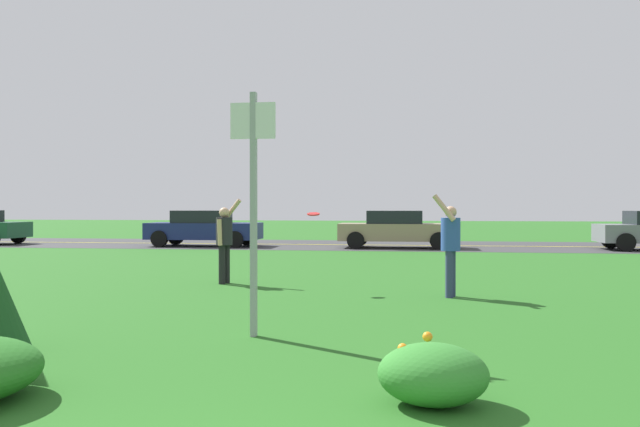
{
  "coord_description": "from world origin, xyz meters",
  "views": [
    {
      "loc": [
        0.76,
        -1.93,
        1.59
      ],
      "look_at": [
        -0.86,
        9.2,
        1.48
      ],
      "focal_mm": 35.99,
      "sensor_mm": 36.0,
      "label": 1
    }
  ],
  "objects_px": {
    "sign_post_near_path": "(253,190)",
    "person_catcher_blue_shirt": "(450,242)",
    "person_thrower_dark_shirt": "(224,238)",
    "frisbee_red": "(313,214)",
    "car_navy_center_left": "(204,228)",
    "car_tan_center_right": "(397,229)"
  },
  "relations": [
    {
      "from": "frisbee_red",
      "to": "car_navy_center_left",
      "type": "relative_size",
      "value": 0.05
    },
    {
      "from": "sign_post_near_path",
      "to": "person_catcher_blue_shirt",
      "type": "relative_size",
      "value": 1.65
    },
    {
      "from": "sign_post_near_path",
      "to": "person_catcher_blue_shirt",
      "type": "height_order",
      "value": "sign_post_near_path"
    },
    {
      "from": "person_thrower_dark_shirt",
      "to": "car_navy_center_left",
      "type": "xyz_separation_m",
      "value": [
        -4.55,
        12.22,
        -0.21
      ]
    },
    {
      "from": "person_thrower_dark_shirt",
      "to": "frisbee_red",
      "type": "bearing_deg",
      "value": -22.27
    },
    {
      "from": "frisbee_red",
      "to": "car_navy_center_left",
      "type": "distance_m",
      "value": 14.6
    },
    {
      "from": "person_thrower_dark_shirt",
      "to": "car_navy_center_left",
      "type": "distance_m",
      "value": 13.04
    },
    {
      "from": "person_thrower_dark_shirt",
      "to": "person_catcher_blue_shirt",
      "type": "relative_size",
      "value": 0.97
    },
    {
      "from": "person_thrower_dark_shirt",
      "to": "frisbee_red",
      "type": "height_order",
      "value": "person_thrower_dark_shirt"
    },
    {
      "from": "car_navy_center_left",
      "to": "person_thrower_dark_shirt",
      "type": "bearing_deg",
      "value": -69.58
    },
    {
      "from": "sign_post_near_path",
      "to": "car_tan_center_right",
      "type": "height_order",
      "value": "sign_post_near_path"
    },
    {
      "from": "sign_post_near_path",
      "to": "person_thrower_dark_shirt",
      "type": "height_order",
      "value": "sign_post_near_path"
    },
    {
      "from": "sign_post_near_path",
      "to": "car_navy_center_left",
      "type": "distance_m",
      "value": 18.6
    },
    {
      "from": "car_tan_center_right",
      "to": "sign_post_near_path",
      "type": "bearing_deg",
      "value": -94.34
    },
    {
      "from": "person_thrower_dark_shirt",
      "to": "person_catcher_blue_shirt",
      "type": "xyz_separation_m",
      "value": [
        4.53,
        -1.35,
        0.02
      ]
    },
    {
      "from": "sign_post_near_path",
      "to": "person_thrower_dark_shirt",
      "type": "bearing_deg",
      "value": 110.42
    },
    {
      "from": "car_navy_center_left",
      "to": "person_catcher_blue_shirt",
      "type": "bearing_deg",
      "value": -56.21
    },
    {
      "from": "person_catcher_blue_shirt",
      "to": "car_tan_center_right",
      "type": "distance_m",
      "value": 13.63
    },
    {
      "from": "car_tan_center_right",
      "to": "car_navy_center_left",
      "type": "bearing_deg",
      "value": 180.0
    },
    {
      "from": "sign_post_near_path",
      "to": "car_tan_center_right",
      "type": "distance_m",
      "value": 17.49
    },
    {
      "from": "frisbee_red",
      "to": "car_tan_center_right",
      "type": "xyz_separation_m",
      "value": [
        1.26,
        13.03,
        -0.72
      ]
    },
    {
      "from": "person_thrower_dark_shirt",
      "to": "car_navy_center_left",
      "type": "bearing_deg",
      "value": 110.42
    }
  ]
}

